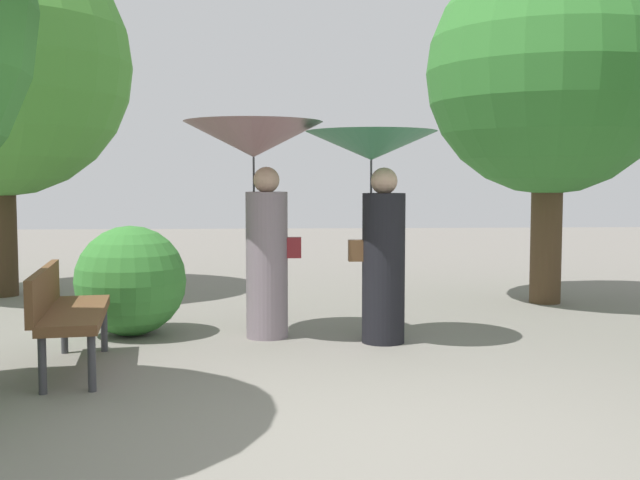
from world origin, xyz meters
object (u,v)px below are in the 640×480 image
(park_bench, at_px, (65,308))
(tree_mid_right, at_px, (550,51))
(person_left, at_px, (258,175))
(person_right, at_px, (376,191))

(park_bench, relative_size, tree_mid_right, 0.32)
(person_left, xyz_separation_m, person_right, (1.11, -0.31, -0.15))
(person_left, bearing_deg, park_bench, 130.41)
(person_left, bearing_deg, person_right, -104.37)
(person_right, height_order, park_bench, person_right)
(person_right, relative_size, tree_mid_right, 0.41)
(park_bench, height_order, tree_mid_right, tree_mid_right)
(park_bench, distance_m, tree_mid_right, 6.50)
(tree_mid_right, bearing_deg, person_left, -151.72)
(person_left, height_order, park_bench, person_left)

